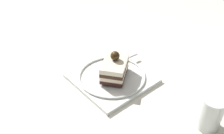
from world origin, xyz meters
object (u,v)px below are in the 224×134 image
at_px(cake_slice, 115,68).
at_px(fork, 123,60).
at_px(dessert_plate, 112,77).
at_px(drink_glass_near, 210,115).

height_order(cake_slice, fork, cake_slice).
bearing_deg(dessert_plate, cake_slice, 35.25).
relative_size(dessert_plate, fork, 2.16).
relative_size(cake_slice, drink_glass_near, 1.40).
bearing_deg(drink_glass_near, cake_slice, -179.19).
relative_size(fork, drink_glass_near, 1.30).
bearing_deg(drink_glass_near, dessert_plate, -178.31).
height_order(dessert_plate, drink_glass_near, drink_glass_near).
height_order(dessert_plate, fork, fork).
relative_size(dessert_plate, drink_glass_near, 2.79).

